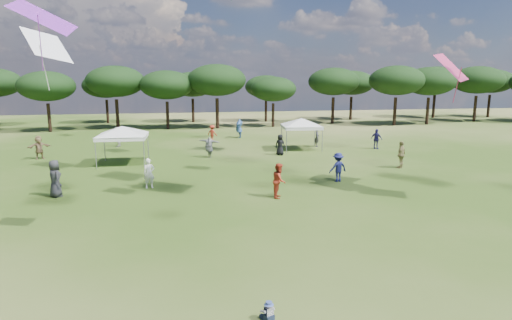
{
  "coord_description": "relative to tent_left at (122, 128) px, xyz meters",
  "views": [
    {
      "loc": [
        -2.27,
        -6.92,
        5.69
      ],
      "look_at": [
        0.32,
        6.0,
        3.22
      ],
      "focal_mm": 30.0,
      "sensor_mm": 36.0,
      "label": 1
    }
  ],
  "objects": [
    {
      "name": "tree_line",
      "position": [
        7.89,
        24.24,
        2.92
      ],
      "size": [
        108.78,
        17.63,
        7.77
      ],
      "color": "black",
      "rests_on": "ground"
    },
    {
      "name": "tent_left",
      "position": [
        0.0,
        0.0,
        0.0
      ],
      "size": [
        6.49,
        6.49,
        2.93
      ],
      "rotation": [
        0.0,
        0.0,
        -0.04
      ],
      "color": "gray",
      "rests_on": "ground"
    },
    {
      "name": "tent_right",
      "position": [
        13.8,
        3.59,
        -0.01
      ],
      "size": [
        6.14,
        6.14,
        2.92
      ],
      "rotation": [
        0.0,
        0.0,
        -0.12
      ],
      "color": "gray",
      "rests_on": "ground"
    },
    {
      "name": "toddler",
      "position": [
        5.37,
        -20.93,
        -2.29
      ],
      "size": [
        0.38,
        0.41,
        0.5
      ],
      "rotation": [
        0.0,
        0.0,
        0.39
      ],
      "color": "#161F33",
      "rests_on": "ground"
    },
    {
      "name": "festival_crowd",
      "position": [
        5.2,
        1.34,
        -1.63
      ],
      "size": [
        28.94,
        23.87,
        1.92
      ],
      "color": "brown",
      "rests_on": "ground"
    }
  ]
}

